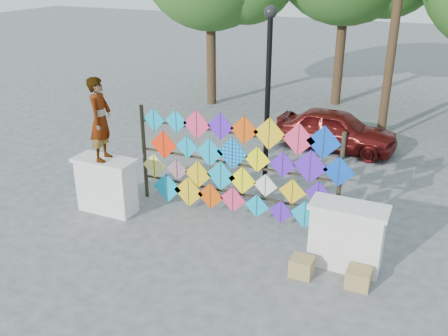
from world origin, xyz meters
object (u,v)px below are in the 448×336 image
at_px(sedan, 336,130).
at_px(lamppost, 268,88).
at_px(vendor_woman, 100,119).
at_px(kite_rack, 237,167).

bearing_deg(sedan, lamppost, 171.32).
distance_m(vendor_woman, sedan, 7.39).
xyz_separation_m(kite_rack, vendor_woman, (-2.78, -0.93, 0.97)).
relative_size(vendor_woman, lamppost, 0.41).
relative_size(vendor_woman, sedan, 0.51).
bearing_deg(lamppost, sedan, 78.15).
xyz_separation_m(vendor_woman, lamppost, (2.98, 2.20, 0.50)).
bearing_deg(sedan, kite_rack, 171.97).
bearing_deg(lamppost, vendor_woman, -143.59).
height_order(kite_rack, lamppost, lamppost).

